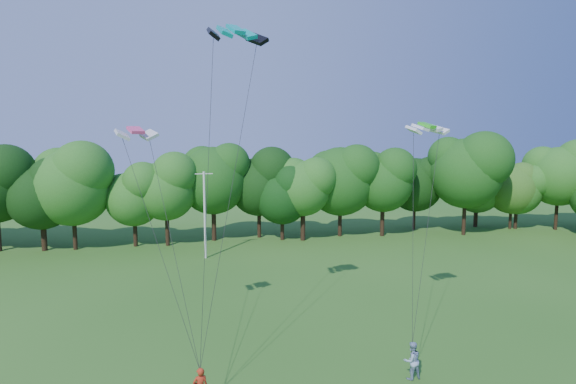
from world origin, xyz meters
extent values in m
cylinder|color=silver|center=(-4.35, 28.65, 4.32)|extent=(0.22, 0.22, 8.64)
cube|color=silver|center=(-4.35, 28.65, 8.43)|extent=(1.73, 0.23, 0.08)
imported|color=#8CA2C2|center=(5.18, 3.47, 0.94)|extent=(1.00, 0.82, 1.87)
cube|color=#059693|center=(-2.86, 7.66, 17.21)|extent=(3.20, 2.12, 0.74)
cube|color=green|center=(7.83, 7.69, 12.50)|extent=(2.56, 1.62, 0.41)
cube|color=#EB417C|center=(-7.99, 8.62, 12.17)|extent=(2.28, 1.74, 0.43)
cylinder|color=black|center=(4.68, 35.35, 1.74)|extent=(0.39, 0.39, 3.48)
ellipsoid|color=black|center=(4.68, 35.35, 6.33)|extent=(6.97, 6.97, 7.60)
cylinder|color=black|center=(35.54, 35.91, 1.78)|extent=(0.45, 0.45, 3.56)
ellipsoid|color=#2E571A|center=(35.54, 35.91, 6.48)|extent=(7.12, 7.12, 7.77)
camera|label=1|loc=(-4.85, -15.80, 11.62)|focal=28.00mm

